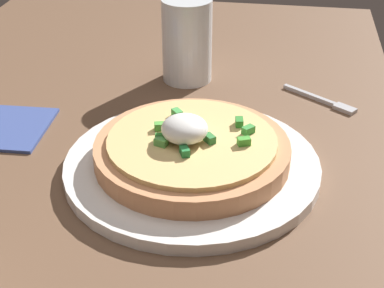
# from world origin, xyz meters

# --- Properties ---
(dining_table) EXTENTS (1.12, 0.68, 0.03)m
(dining_table) POSITION_xyz_m (0.00, 0.00, 0.01)
(dining_table) COLOR brown
(dining_table) RESTS_ON ground
(plate) EXTENTS (0.27, 0.27, 0.01)m
(plate) POSITION_xyz_m (-0.02, -0.10, 0.04)
(plate) COLOR white
(plate) RESTS_ON dining_table
(pizza) EXTENTS (0.20, 0.20, 0.05)m
(pizza) POSITION_xyz_m (-0.02, -0.10, 0.06)
(pizza) COLOR tan
(pizza) RESTS_ON plate
(cup_near) EXTENTS (0.07, 0.07, 0.11)m
(cup_near) POSITION_xyz_m (0.21, -0.06, 0.08)
(cup_near) COLOR silver
(cup_near) RESTS_ON dining_table
(fork) EXTENTS (0.07, 0.09, 0.01)m
(fork) POSITION_xyz_m (0.16, -0.24, 0.03)
(fork) COLOR #B7B7BC
(fork) RESTS_ON dining_table
(napkin) EXTENTS (0.11, 0.11, 0.00)m
(napkin) POSITION_xyz_m (0.03, 0.14, 0.03)
(napkin) COLOR #394C8E
(napkin) RESTS_ON dining_table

